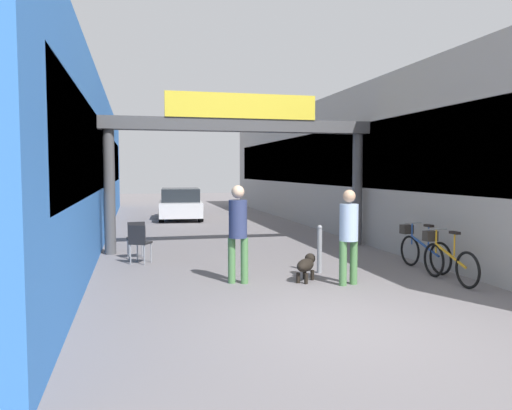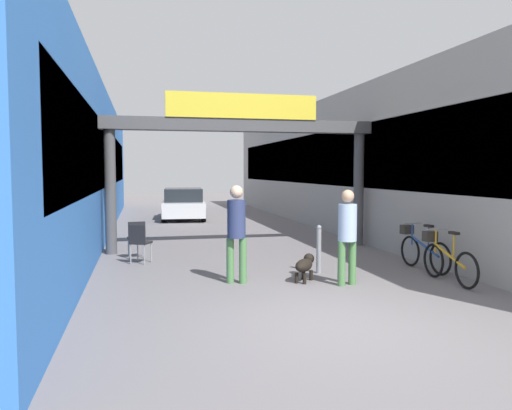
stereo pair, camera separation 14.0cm
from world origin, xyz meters
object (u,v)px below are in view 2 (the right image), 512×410
(bicycle_orange_nearest, at_px, (446,259))
(dog_on_leash, at_px, (305,265))
(bollard_post_metal, at_px, (319,249))
(cafe_chair_black_farther, at_px, (136,236))
(bicycle_blue_second, at_px, (421,249))
(pedestrian_companion, at_px, (236,227))
(cafe_chair_black_nearer, at_px, (139,240))
(pedestrian_with_dog, at_px, (347,231))
(parked_car_white, at_px, (183,204))

(bicycle_orange_nearest, bearing_deg, dog_on_leash, 166.10)
(bicycle_orange_nearest, relative_size, bollard_post_metal, 1.70)
(cafe_chair_black_farther, bearing_deg, bicycle_blue_second, -24.97)
(pedestrian_companion, bearing_deg, bicycle_blue_second, 5.51)
(cafe_chair_black_farther, bearing_deg, cafe_chair_black_nearer, -85.00)
(bicycle_blue_second, bearing_deg, bollard_post_metal, 176.88)
(pedestrian_with_dog, distance_m, bollard_post_metal, 1.24)
(pedestrian_with_dog, xyz_separation_m, bicycle_blue_second, (2.12, 1.00, -0.57))
(bicycle_blue_second, relative_size, cafe_chair_black_nearer, 1.90)
(bollard_post_metal, bearing_deg, bicycle_blue_second, -3.12)
(pedestrian_companion, xyz_separation_m, cafe_chair_black_nearer, (-1.77, 2.39, -0.52))
(dog_on_leash, relative_size, bicycle_orange_nearest, 0.40)
(cafe_chair_black_nearer, bearing_deg, bollard_post_metal, -27.65)
(pedestrian_with_dog, bearing_deg, bicycle_blue_second, 25.20)
(bicycle_orange_nearest, bearing_deg, pedestrian_with_dog, 175.52)
(bollard_post_metal, bearing_deg, pedestrian_with_dog, -83.23)
(pedestrian_companion, distance_m, cafe_chair_black_nearer, 3.02)
(bicycle_blue_second, bearing_deg, bicycle_orange_nearest, -99.30)
(bicycle_blue_second, xyz_separation_m, cafe_chair_black_farther, (-5.91, 2.75, 0.10))
(pedestrian_companion, bearing_deg, bollard_post_metal, 15.90)
(bicycle_orange_nearest, xyz_separation_m, bollard_post_metal, (-2.07, 1.27, 0.07))
(cafe_chair_black_farther, distance_m, parked_car_white, 9.77)
(bicycle_blue_second, distance_m, bollard_post_metal, 2.26)
(pedestrian_with_dog, xyz_separation_m, parked_car_white, (-1.87, 13.33, -0.36))
(bicycle_blue_second, height_order, cafe_chair_black_farther, bicycle_blue_second)
(cafe_chair_black_nearer, relative_size, parked_car_white, 0.22)
(parked_car_white, bearing_deg, pedestrian_with_dog, -82.00)
(bollard_post_metal, relative_size, parked_car_white, 0.24)
(pedestrian_companion, xyz_separation_m, bicycle_blue_second, (4.07, 0.39, -0.62))
(pedestrian_with_dog, relative_size, bicycle_blue_second, 1.04)
(pedestrian_companion, distance_m, bollard_post_metal, 1.96)
(bollard_post_metal, xyz_separation_m, parked_car_white, (-1.74, 12.21, 0.14))
(bicycle_orange_nearest, distance_m, cafe_chair_black_nearer, 6.47)
(cafe_chair_black_farther, bearing_deg, pedestrian_with_dog, -44.76)
(pedestrian_companion, height_order, dog_on_leash, pedestrian_companion)
(dog_on_leash, distance_m, bicycle_blue_second, 2.82)
(pedestrian_companion, relative_size, bollard_post_metal, 1.84)
(pedestrian_companion, bearing_deg, cafe_chair_black_nearer, 126.55)
(pedestrian_companion, relative_size, parked_car_white, 0.44)
(bollard_post_metal, relative_size, cafe_chair_black_farther, 1.11)
(pedestrian_with_dog, distance_m, cafe_chair_black_farther, 5.35)
(pedestrian_with_dog, relative_size, bicycle_orange_nearest, 1.04)
(cafe_chair_black_nearer, bearing_deg, pedestrian_with_dog, -38.91)
(pedestrian_companion, distance_m, dog_on_leash, 1.50)
(dog_on_leash, xyz_separation_m, cafe_chair_black_farther, (-3.14, 3.26, 0.23))
(bollard_post_metal, bearing_deg, cafe_chair_black_nearer, 152.35)
(bicycle_blue_second, bearing_deg, dog_on_leash, -169.49)
(pedestrian_companion, height_order, bollard_post_metal, pedestrian_companion)
(dog_on_leash, distance_m, cafe_chair_black_nearer, 3.98)
(pedestrian_with_dog, distance_m, cafe_chair_black_nearer, 4.80)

